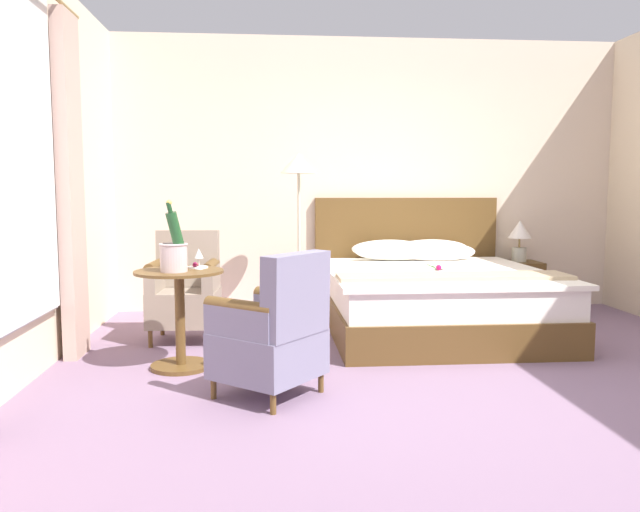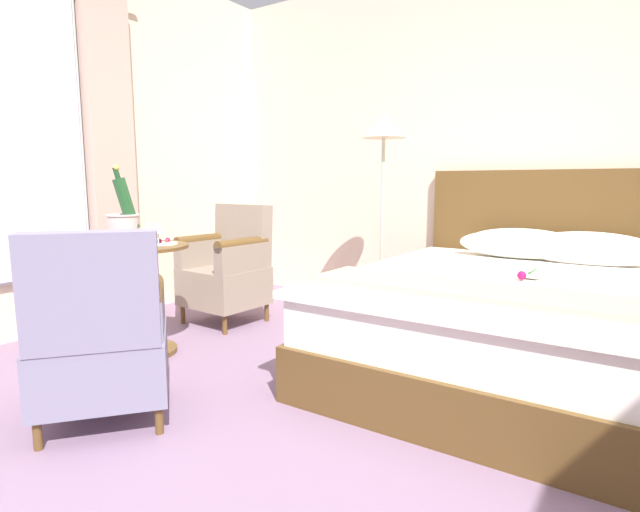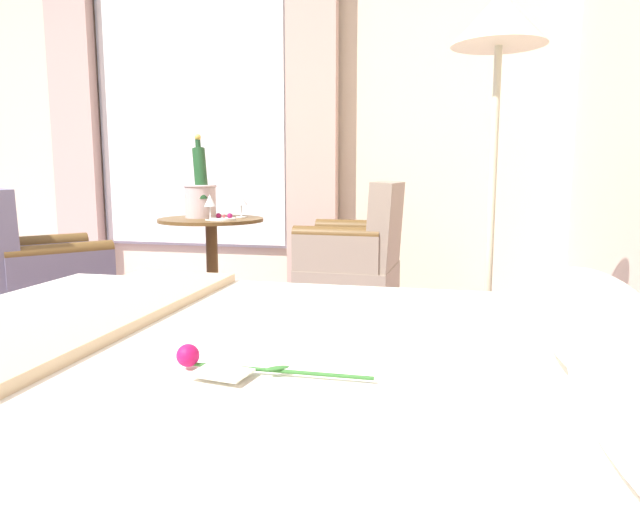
{
  "view_description": "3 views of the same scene",
  "coord_description": "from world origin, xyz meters",
  "px_view_note": "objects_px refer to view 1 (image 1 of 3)",
  "views": [
    {
      "loc": [
        -1.08,
        -3.88,
        1.25
      ],
      "look_at": [
        -0.66,
        1.18,
        0.73
      ],
      "focal_mm": 35.0,
      "sensor_mm": 36.0,
      "label": 1
    },
    {
      "loc": [
        0.97,
        -1.4,
        1.08
      ],
      "look_at": [
        -0.63,
        0.98,
        0.67
      ],
      "focal_mm": 28.0,
      "sensor_mm": 36.0,
      "label": 2
    },
    {
      "loc": [
        1.45,
        1.92,
        0.97
      ],
      "look_at": [
        -0.98,
        1.37,
        0.61
      ],
      "focal_mm": 32.0,
      "sensor_mm": 36.0,
      "label": 3
    }
  ],
  "objects_px": {
    "wine_glass_near_edge": "(169,254)",
    "armchair_by_window": "(185,290)",
    "snack_plate": "(197,267)",
    "armchair_facing_bed": "(273,334)",
    "wine_glass_near_bucket": "(199,255)",
    "nightstand": "(518,286)",
    "side_table_round": "(180,313)",
    "champagne_bucket": "(174,251)",
    "bed": "(430,294)",
    "bedside_lamp": "(520,235)",
    "floor_lamp_brass": "(299,182)"
  },
  "relations": [
    {
      "from": "nightstand",
      "to": "snack_plate",
      "type": "distance_m",
      "value": 3.64
    },
    {
      "from": "bed",
      "to": "nightstand",
      "type": "xyz_separation_m",
      "value": [
        1.15,
        0.79,
        -0.07
      ]
    },
    {
      "from": "champagne_bucket",
      "to": "wine_glass_near_bucket",
      "type": "distance_m",
      "value": 0.2
    },
    {
      "from": "bed",
      "to": "snack_plate",
      "type": "xyz_separation_m",
      "value": [
        -1.99,
        -0.98,
        0.39
      ]
    },
    {
      "from": "bedside_lamp",
      "to": "armchair_by_window",
      "type": "height_order",
      "value": "bedside_lamp"
    },
    {
      "from": "wine_glass_near_edge",
      "to": "armchair_by_window",
      "type": "height_order",
      "value": "armchair_by_window"
    },
    {
      "from": "bedside_lamp",
      "to": "champagne_bucket",
      "type": "xyz_separation_m",
      "value": [
        -3.28,
        -1.97,
        0.04
      ]
    },
    {
      "from": "armchair_facing_bed",
      "to": "floor_lamp_brass",
      "type": "bearing_deg",
      "value": 83.08
    },
    {
      "from": "bed",
      "to": "nightstand",
      "type": "distance_m",
      "value": 1.4
    },
    {
      "from": "bedside_lamp",
      "to": "side_table_round",
      "type": "distance_m",
      "value": 3.79
    },
    {
      "from": "side_table_round",
      "to": "armchair_facing_bed",
      "type": "relative_size",
      "value": 0.78
    },
    {
      "from": "bedside_lamp",
      "to": "snack_plate",
      "type": "bearing_deg",
      "value": -150.57
    },
    {
      "from": "side_table_round",
      "to": "wine_glass_near_bucket",
      "type": "bearing_deg",
      "value": 22.28
    },
    {
      "from": "nightstand",
      "to": "wine_glass_near_bucket",
      "type": "bearing_deg",
      "value": -149.45
    },
    {
      "from": "nightstand",
      "to": "wine_glass_near_bucket",
      "type": "xyz_separation_m",
      "value": [
        -3.12,
        -1.84,
        0.55
      ]
    },
    {
      "from": "nightstand",
      "to": "side_table_round",
      "type": "xyz_separation_m",
      "value": [
        -3.26,
        -1.9,
        0.14
      ]
    },
    {
      "from": "bedside_lamp",
      "to": "armchair_by_window",
      "type": "bearing_deg",
      "value": -162.76
    },
    {
      "from": "bed",
      "to": "bedside_lamp",
      "type": "distance_m",
      "value": 1.48
    },
    {
      "from": "bedside_lamp",
      "to": "wine_glass_near_bucket",
      "type": "distance_m",
      "value": 3.62
    },
    {
      "from": "snack_plate",
      "to": "armchair_facing_bed",
      "type": "distance_m",
      "value": 1.03
    },
    {
      "from": "bedside_lamp",
      "to": "wine_glass_near_edge",
      "type": "distance_m",
      "value": 3.77
    },
    {
      "from": "floor_lamp_brass",
      "to": "snack_plate",
      "type": "bearing_deg",
      "value": -119.81
    },
    {
      "from": "side_table_round",
      "to": "champagne_bucket",
      "type": "height_order",
      "value": "champagne_bucket"
    },
    {
      "from": "floor_lamp_brass",
      "to": "snack_plate",
      "type": "xyz_separation_m",
      "value": [
        -0.81,
        -1.41,
        -0.63
      ]
    },
    {
      "from": "floor_lamp_brass",
      "to": "armchair_by_window",
      "type": "bearing_deg",
      "value": -145.95
    },
    {
      "from": "bed",
      "to": "wine_glass_near_edge",
      "type": "height_order",
      "value": "bed"
    },
    {
      "from": "nightstand",
      "to": "champagne_bucket",
      "type": "bearing_deg",
      "value": -148.98
    },
    {
      "from": "champagne_bucket",
      "to": "wine_glass_near_edge",
      "type": "distance_m",
      "value": 0.24
    },
    {
      "from": "floor_lamp_brass",
      "to": "armchair_by_window",
      "type": "height_order",
      "value": "floor_lamp_brass"
    },
    {
      "from": "nightstand",
      "to": "floor_lamp_brass",
      "type": "xyz_separation_m",
      "value": [
        -2.33,
        -0.36,
        1.09
      ]
    },
    {
      "from": "floor_lamp_brass",
      "to": "side_table_round",
      "type": "bearing_deg",
      "value": -120.97
    },
    {
      "from": "bed",
      "to": "nightstand",
      "type": "relative_size",
      "value": 4.36
    },
    {
      "from": "snack_plate",
      "to": "armchair_by_window",
      "type": "bearing_deg",
      "value": 104.23
    },
    {
      "from": "champagne_bucket",
      "to": "wine_glass_near_edge",
      "type": "xyz_separation_m",
      "value": [
        -0.07,
        0.23,
        -0.04
      ]
    },
    {
      "from": "side_table_round",
      "to": "champagne_bucket",
      "type": "bearing_deg",
      "value": -105.49
    },
    {
      "from": "nightstand",
      "to": "wine_glass_near_edge",
      "type": "xyz_separation_m",
      "value": [
        -3.35,
        -1.74,
        0.54
      ]
    },
    {
      "from": "wine_glass_near_edge",
      "to": "armchair_facing_bed",
      "type": "distance_m",
      "value": 1.2
    },
    {
      "from": "nightstand",
      "to": "wine_glass_near_edge",
      "type": "bearing_deg",
      "value": -152.53
    },
    {
      "from": "snack_plate",
      "to": "armchair_by_window",
      "type": "xyz_separation_m",
      "value": [
        -0.19,
        0.74,
        -0.29
      ]
    },
    {
      "from": "bed",
      "to": "armchair_by_window",
      "type": "relative_size",
      "value": 2.46
    },
    {
      "from": "bed",
      "to": "armchair_facing_bed",
      "type": "bearing_deg",
      "value": -128.95
    },
    {
      "from": "wine_glass_near_bucket",
      "to": "armchair_by_window",
      "type": "xyz_separation_m",
      "value": [
        -0.21,
        0.81,
        -0.38
      ]
    },
    {
      "from": "floor_lamp_brass",
      "to": "armchair_facing_bed",
      "type": "bearing_deg",
      "value": -96.92
    },
    {
      "from": "wine_glass_near_bucket",
      "to": "nightstand",
      "type": "bearing_deg",
      "value": 30.55
    },
    {
      "from": "floor_lamp_brass",
      "to": "wine_glass_near_edge",
      "type": "relative_size",
      "value": 11.52
    },
    {
      "from": "champagne_bucket",
      "to": "wine_glass_near_edge",
      "type": "bearing_deg",
      "value": 107.27
    },
    {
      "from": "floor_lamp_brass",
      "to": "wine_glass_near_bucket",
      "type": "height_order",
      "value": "floor_lamp_brass"
    },
    {
      "from": "bed",
      "to": "nightstand",
      "type": "bearing_deg",
      "value": 34.5
    },
    {
      "from": "wine_glass_near_bucket",
      "to": "wine_glass_near_edge",
      "type": "xyz_separation_m",
      "value": [
        -0.23,
        0.1,
        -0.0
      ]
    },
    {
      "from": "armchair_facing_bed",
      "to": "wine_glass_near_bucket",
      "type": "bearing_deg",
      "value": 125.03
    }
  ]
}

